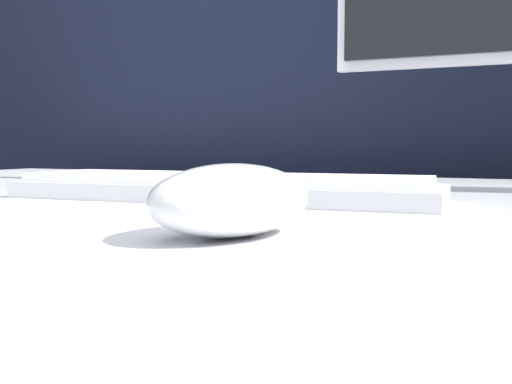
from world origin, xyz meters
TOP-DOWN VIEW (x-y plane):
  - partition_panel at (0.00, 0.64)m, footprint 5.00×0.03m
  - computer_mouse_near at (0.05, -0.17)m, footprint 0.10×0.13m
  - keyboard at (-0.06, 0.03)m, footprint 0.42×0.15m

SIDE VIEW (x-z plane):
  - partition_panel at x=0.00m, z-range 0.00..1.26m
  - keyboard at x=-0.06m, z-range 0.77..0.80m
  - computer_mouse_near at x=0.05m, z-range 0.78..0.82m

